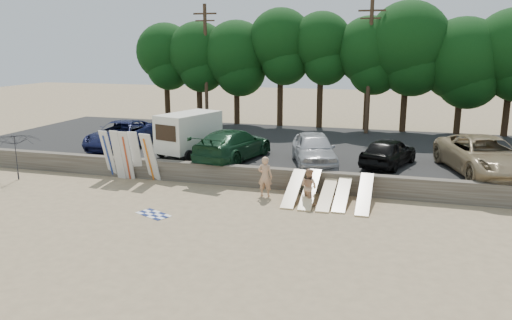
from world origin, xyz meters
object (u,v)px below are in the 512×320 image
(cooler, at_px, (307,191))
(car_0, at_px, (121,135))
(car_3, at_px, (389,152))
(beachgoer_a, at_px, (265,177))
(beachgoer_b, at_px, (309,187))
(car_4, at_px, (484,156))
(beach_umbrella, at_px, (15,157))
(car_1, at_px, (233,145))
(car_2, at_px, (314,149))
(box_trailer, at_px, (189,132))

(cooler, bearing_deg, car_0, 143.93)
(car_3, distance_m, beachgoer_a, 7.02)
(car_3, height_order, beachgoer_b, car_3)
(car_3, relative_size, car_4, 0.68)
(cooler, bearing_deg, beach_umbrella, 168.96)
(cooler, xyz_separation_m, beach_umbrella, (-14.76, -1.61, 1.05))
(car_0, relative_size, car_4, 0.90)
(car_0, height_order, beach_umbrella, beach_umbrella)
(beachgoer_a, bearing_deg, car_0, -22.69)
(car_1, relative_size, car_3, 1.31)
(car_3, height_order, beach_umbrella, beach_umbrella)
(car_0, relative_size, beach_umbrella, 2.16)
(car_2, xyz_separation_m, cooler, (0.27, -3.07, -1.38))
(car_0, relative_size, beachgoer_b, 3.64)
(car_0, bearing_deg, car_3, -5.65)
(beach_umbrella, bearing_deg, box_trailer, 33.92)
(car_0, distance_m, beach_umbrella, 6.33)
(car_4, relative_size, beachgoer_b, 4.05)
(car_2, distance_m, car_3, 3.79)
(box_trailer, xyz_separation_m, beachgoer_a, (5.54, -4.17, -1.10))
(car_0, bearing_deg, beachgoer_a, -30.19)
(beachgoer_b, bearing_deg, car_4, -114.82)
(car_1, distance_m, car_3, 8.13)
(car_1, bearing_deg, cooler, 157.71)
(car_3, bearing_deg, beachgoer_b, 77.99)
(car_1, height_order, beach_umbrella, beach_umbrella)
(car_0, xyz_separation_m, cooler, (12.08, -4.11, -1.35))
(beachgoer_b, height_order, beach_umbrella, beach_umbrella)
(car_2, height_order, beachgoer_a, car_2)
(car_1, bearing_deg, beachgoer_a, 137.28)
(beachgoer_a, distance_m, cooler, 2.13)
(car_1, xyz_separation_m, beachgoer_a, (2.83, -3.80, -0.60))
(car_0, distance_m, car_2, 11.86)
(car_3, relative_size, beachgoer_b, 2.74)
(box_trailer, height_order, cooler, box_trailer)
(beachgoer_a, relative_size, cooler, 4.90)
(box_trailer, height_order, beach_umbrella, box_trailer)
(box_trailer, bearing_deg, car_2, 14.10)
(car_2, relative_size, car_4, 0.76)
(car_0, height_order, beachgoer_b, car_0)
(box_trailer, bearing_deg, car_1, 8.82)
(car_4, bearing_deg, car_1, 165.95)
(car_0, xyz_separation_m, beach_umbrella, (-2.68, -5.73, -0.30))
(beachgoer_a, bearing_deg, car_2, -108.97)
(car_1, relative_size, car_4, 0.89)
(beachgoer_b, bearing_deg, car_2, -50.46)
(box_trailer, height_order, car_2, box_trailer)
(box_trailer, distance_m, beachgoer_a, 7.02)
(car_0, xyz_separation_m, car_4, (19.95, -0.64, 0.09))
(car_2, bearing_deg, beach_umbrella, -179.68)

